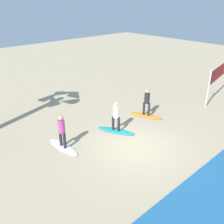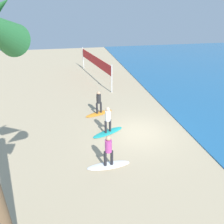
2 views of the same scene
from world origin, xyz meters
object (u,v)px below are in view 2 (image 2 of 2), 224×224
surfboard_white (109,165)px  surfer_white (108,149)px  surfboard_orange (99,113)px  surfboard_teal (108,132)px  surfer_orange (99,101)px  volleyball_net (95,62)px  surfer_teal (108,118)px

surfboard_white → surfer_white: surfer_white is taller
surfboard_orange → surfboard_teal: bearing=-107.5°
surfer_orange → surfboard_white: size_ratio=0.78×
surfboard_white → volleyball_net: (-14.07, 1.25, 1.74)m
surfer_teal → volleyball_net: volleyball_net is taller
surfboard_teal → surfboard_white: bearing=-124.7°
surfer_orange → volleyball_net: volleyball_net is taller
surfboard_orange → surfer_white: surfer_white is taller
surfer_orange → surfboard_white: (5.66, -0.38, -0.99)m
surfer_teal → surfer_white: bearing=-10.0°
surfboard_orange → surfboard_teal: same height
surfboard_orange → volleyball_net: bearing=63.5°
surfboard_teal → surfer_orange: bearing=68.4°
surfboard_orange → volleyball_net: (-8.41, 0.87, 1.74)m
surfboard_teal → surfer_teal: size_ratio=1.28×
surfer_orange → volleyball_net: bearing=174.1°
surfboard_orange → surfboard_teal: size_ratio=1.00×
surfboard_teal → surfer_teal: bearing=-0.0°
surfer_teal → surfboard_white: 3.20m
surfer_teal → surfboard_teal: bearing=0.0°
volleyball_net → surfer_orange: bearing=-5.9°
surfer_orange → surfer_teal: 2.67m
surfer_teal → surfboard_white: (2.99, -0.53, -0.99)m
surfboard_white → volleyball_net: size_ratio=0.24×
surfer_orange → surfboard_teal: (2.67, 0.15, -0.99)m
surfer_orange → surfer_white: same height
surfboard_orange → volleyball_net: volleyball_net is taller
surfboard_orange → surfer_orange: (0.00, 0.00, 0.99)m
surfer_orange → surfboard_white: bearing=-3.9°
surfer_teal → surfer_white: size_ratio=1.00×
surfer_teal → volleyball_net: size_ratio=0.18×
surfer_orange → volleyball_net: size_ratio=0.18×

